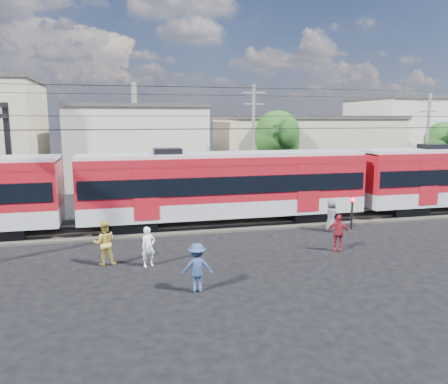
{
  "coord_description": "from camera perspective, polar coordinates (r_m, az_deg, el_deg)",
  "views": [
    {
      "loc": [
        -3.7,
        -15.75,
        6.1
      ],
      "look_at": [
        1.36,
        5.0,
        2.47
      ],
      "focal_mm": 35.0,
      "sensor_mm": 36.0,
      "label": 1
    }
  ],
  "objects": [
    {
      "name": "track_bed",
      "position": [
        24.78,
        -4.71,
        -4.48
      ],
      "size": [
        70.0,
        3.4,
        0.12
      ],
      "primitive_type": "cube",
      "color": "#2D2823",
      "rests_on": "ground"
    },
    {
      "name": "building_midwest",
      "position": [
        42.85,
        -11.46,
        6.19
      ],
      "size": [
        12.24,
        12.24,
        7.3
      ],
      "color": "#BCB4A4",
      "rests_on": "ground"
    },
    {
      "name": "building_mideast",
      "position": [
        43.61,
        10.34,
        5.63
      ],
      "size": [
        16.32,
        10.2,
        6.3
      ],
      "color": "#B8A68C",
      "rests_on": "ground"
    },
    {
      "name": "tree_far",
      "position": [
        43.14,
        26.76,
        5.82
      ],
      "size": [
        3.36,
        3.12,
        5.76
      ],
      "color": "#382619",
      "rests_on": "ground"
    },
    {
      "name": "rail_far",
      "position": [
        25.48,
        -4.98,
        -3.82
      ],
      "size": [
        70.0,
        0.12,
        0.12
      ],
      "primitive_type": "cube",
      "color": "#59544C",
      "rests_on": "track_bed"
    },
    {
      "name": "utility_pole_mid",
      "position": [
        32.28,
        3.84,
        6.85
      ],
      "size": [
        1.8,
        0.24,
        8.5
      ],
      "color": "slate",
      "rests_on": "ground"
    },
    {
      "name": "pedestrian_a",
      "position": [
        18.46,
        -9.85,
        -7.05
      ],
      "size": [
        0.72,
        0.61,
        1.67
      ],
      "primitive_type": "imported",
      "rotation": [
        0.0,
        0.0,
        0.41
      ],
      "color": "white",
      "rests_on": "ground"
    },
    {
      "name": "crossing_signal",
      "position": [
        25.07,
        16.39,
        -1.85
      ],
      "size": [
        0.27,
        0.27,
        1.83
      ],
      "color": "black",
      "rests_on": "ground"
    },
    {
      "name": "pedestrian_b",
      "position": [
        19.02,
        -15.34,
        -6.42
      ],
      "size": [
        0.93,
        0.73,
        1.89
      ],
      "primitive_type": "imported",
      "rotation": [
        0.0,
        0.0,
        3.15
      ],
      "color": "gold",
      "rests_on": "ground"
    },
    {
      "name": "pedestrian_c",
      "position": [
        15.65,
        -3.54,
        -9.83
      ],
      "size": [
        1.2,
        0.77,
        1.77
      ],
      "primitive_type": "imported",
      "rotation": [
        0.0,
        0.0,
        3.04
      ],
      "color": "navy",
      "rests_on": "ground"
    },
    {
      "name": "tree_near",
      "position": [
        36.24,
        7.21,
        7.3
      ],
      "size": [
        3.82,
        3.64,
        6.72
      ],
      "color": "#382619",
      "rests_on": "ground"
    },
    {
      "name": "catenary",
      "position": [
        24.28,
        -25.62,
        6.44
      ],
      "size": [
        70.0,
        9.3,
        7.52
      ],
      "color": "black",
      "rests_on": "ground"
    },
    {
      "name": "pedestrian_d",
      "position": [
        20.89,
        14.65,
        -5.18
      ],
      "size": [
        1.09,
        0.85,
        1.73
      ],
      "primitive_type": "imported",
      "rotation": [
        0.0,
        0.0,
        -0.5
      ],
      "color": "maroon",
      "rests_on": "ground"
    },
    {
      "name": "building_east",
      "position": [
        54.06,
        22.39,
        6.87
      ],
      "size": [
        10.2,
        10.2,
        8.3
      ],
      "color": "#BCB4A4",
      "rests_on": "ground"
    },
    {
      "name": "rail_near",
      "position": [
        24.04,
        -4.43,
        -4.63
      ],
      "size": [
        70.0,
        0.12,
        0.12
      ],
      "primitive_type": "cube",
      "color": "#59544C",
      "rests_on": "track_bed"
    },
    {
      "name": "pedestrian_e",
      "position": [
        24.41,
        13.8,
        -2.97
      ],
      "size": [
        0.68,
        0.94,
        1.77
      ],
      "primitive_type": "imported",
      "rotation": [
        0.0,
        0.0,
        1.42
      ],
      "color": "#54555A",
      "rests_on": "ground"
    },
    {
      "name": "ground",
      "position": [
        17.29,
        -0.45,
        -11.0
      ],
      "size": [
        120.0,
        120.0,
        0.0
      ],
      "primitive_type": "plane",
      "color": "black",
      "rests_on": "ground"
    },
    {
      "name": "commuter_train",
      "position": [
        24.78,
        0.55,
        1.07
      ],
      "size": [
        50.3,
        3.08,
        4.17
      ],
      "color": "black",
      "rests_on": "ground"
    },
    {
      "name": "utility_pole_east",
      "position": [
        38.08,
        24.97,
        6.01
      ],
      "size": [
        1.8,
        0.24,
        8.0
      ],
      "color": "slate",
      "rests_on": "ground"
    }
  ]
}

